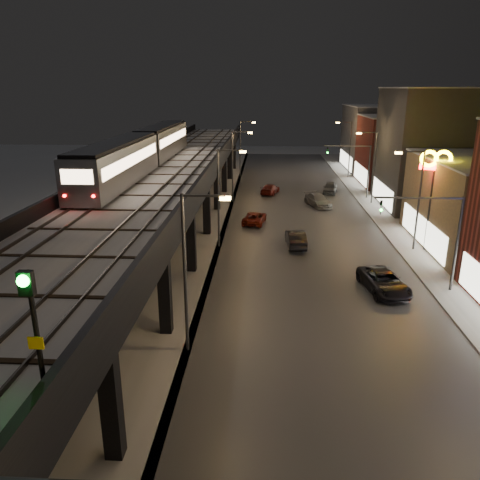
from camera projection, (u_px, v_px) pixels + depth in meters
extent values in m
cube|color=#46474D|center=(305.00, 235.00, 46.74)|extent=(17.00, 120.00, 0.06)
cube|color=#9FA1A8|center=(406.00, 236.00, 46.20)|extent=(4.00, 120.00, 0.14)
cube|color=#9FA1A8|center=(171.00, 233.00, 47.44)|extent=(11.00, 120.00, 0.06)
cube|color=black|center=(162.00, 183.00, 42.81)|extent=(9.00, 100.00, 1.00)
cube|color=black|center=(111.00, 400.00, 17.96)|extent=(0.70, 0.70, 5.30)
cube|color=black|center=(7.00, 340.00, 17.38)|extent=(8.00, 0.60, 0.50)
cube|color=black|center=(42.00, 289.00, 27.84)|extent=(0.70, 0.70, 5.30)
cube|color=black|center=(165.00, 292.00, 27.45)|extent=(0.70, 0.70, 5.30)
cube|color=black|center=(99.00, 251.00, 26.87)|extent=(8.00, 0.60, 0.50)
cube|color=black|center=(99.00, 238.00, 37.33)|extent=(0.70, 0.70, 5.30)
cube|color=black|center=(191.00, 239.00, 36.94)|extent=(0.70, 0.70, 5.30)
cube|color=black|center=(143.00, 208.00, 36.36)|extent=(8.00, 0.60, 0.50)
cube|color=black|center=(133.00, 207.00, 46.82)|extent=(0.70, 0.70, 5.30)
cube|color=black|center=(207.00, 208.00, 46.44)|extent=(0.70, 0.70, 5.30)
cube|color=black|center=(169.00, 183.00, 45.85)|extent=(8.00, 0.60, 0.50)
cube|color=black|center=(156.00, 187.00, 56.32)|extent=(0.70, 0.70, 5.30)
cube|color=black|center=(217.00, 188.00, 55.93)|extent=(0.70, 0.70, 5.30)
cube|color=black|center=(185.00, 167.00, 55.35)|extent=(8.00, 0.60, 0.50)
cube|color=black|center=(172.00, 173.00, 65.81)|extent=(0.70, 0.70, 5.30)
cube|color=black|center=(224.00, 173.00, 65.42)|extent=(0.70, 0.70, 5.30)
cube|color=black|center=(197.00, 155.00, 64.84)|extent=(8.00, 0.60, 0.50)
cube|color=black|center=(184.00, 162.00, 75.30)|extent=(0.70, 0.70, 5.30)
cube|color=black|center=(230.00, 163.00, 74.91)|extent=(0.70, 0.70, 5.30)
cube|color=black|center=(206.00, 147.00, 74.33)|extent=(8.00, 0.60, 0.50)
cube|color=black|center=(193.00, 154.00, 84.79)|extent=(0.70, 0.70, 5.30)
cube|color=black|center=(234.00, 154.00, 84.41)|extent=(0.70, 0.70, 5.30)
cube|color=black|center=(213.00, 140.00, 83.83)|extent=(8.00, 0.60, 0.50)
cube|color=#B2B7C1|center=(161.00, 176.00, 42.63)|extent=(8.40, 100.00, 0.16)
cube|color=#332D28|center=(127.00, 174.00, 42.74)|extent=(0.08, 98.00, 0.16)
cube|color=#332D28|center=(142.00, 174.00, 42.67)|extent=(0.08, 98.00, 0.16)
cube|color=#332D28|center=(175.00, 175.00, 42.51)|extent=(0.08, 98.00, 0.16)
cube|color=#332D28|center=(191.00, 175.00, 42.43)|extent=(0.08, 98.00, 0.16)
cube|color=black|center=(113.00, 215.00, 29.30)|extent=(7.80, 0.24, 0.06)
cube|color=black|center=(166.00, 171.00, 44.49)|extent=(7.80, 0.24, 0.06)
cube|color=black|center=(192.00, 150.00, 59.68)|extent=(7.80, 0.24, 0.06)
cube|color=black|center=(207.00, 137.00, 74.87)|extent=(7.80, 0.24, 0.06)
cube|color=black|center=(209.00, 172.00, 42.25)|extent=(0.30, 100.00, 1.10)
cube|color=black|center=(114.00, 171.00, 42.71)|extent=(0.30, 100.00, 1.10)
cube|color=silver|center=(422.00, 231.00, 42.85)|extent=(0.10, 12.00, 2.40)
cube|color=#353639|center=(437.00, 150.00, 56.05)|extent=(12.00, 13.00, 14.00)
cube|color=silver|center=(382.00, 193.00, 58.04)|extent=(0.10, 10.40, 2.40)
cube|color=#B2B7C1|center=(445.00, 88.00, 53.86)|extent=(12.20, 13.20, 0.16)
cube|color=maroon|center=(403.00, 151.00, 69.96)|extent=(12.00, 12.00, 10.00)
cube|color=silver|center=(360.00, 174.00, 71.33)|extent=(0.10, 9.60, 2.40)
cube|color=#B2B7C1|center=(407.00, 116.00, 68.39)|extent=(12.20, 12.20, 0.16)
cube|color=#4E4F52|center=(382.00, 138.00, 83.10)|extent=(12.00, 16.00, 11.00)
cube|color=silver|center=(346.00, 160.00, 84.62)|extent=(0.10, 12.80, 2.40)
cube|color=#B2B7C1|center=(385.00, 106.00, 81.37)|extent=(12.20, 16.20, 0.16)
cylinder|color=#38383A|center=(185.00, 276.00, 24.90)|extent=(0.18, 0.18, 9.00)
cube|color=#38383A|center=(203.00, 196.00, 23.47)|extent=(2.20, 0.12, 0.12)
cube|color=#E6AD4C|center=(225.00, 198.00, 23.45)|extent=(0.55, 0.28, 0.18)
cylinder|color=#38383A|center=(218.00, 200.00, 41.98)|extent=(0.18, 0.18, 9.00)
cube|color=#38383A|center=(230.00, 150.00, 40.56)|extent=(2.20, 0.12, 0.12)
cube|color=#E6AD4C|center=(243.00, 152.00, 40.54)|extent=(0.55, 0.28, 0.18)
cylinder|color=#38383A|center=(419.00, 202.00, 41.06)|extent=(0.18, 0.18, 9.00)
cube|color=#38383A|center=(412.00, 152.00, 39.75)|extent=(2.20, 0.12, 0.12)
cube|color=#E6AD4C|center=(399.00, 153.00, 39.84)|extent=(0.55, 0.28, 0.18)
cylinder|color=#38383A|center=(232.00, 167.00, 59.07)|extent=(0.18, 0.18, 9.00)
cube|color=#38383A|center=(241.00, 132.00, 57.65)|extent=(2.20, 0.12, 0.12)
cube|color=#E6AD4C|center=(250.00, 133.00, 57.63)|extent=(0.55, 0.28, 0.18)
cylinder|color=#38383A|center=(374.00, 169.00, 58.14)|extent=(0.18, 0.18, 9.00)
cube|color=#38383A|center=(368.00, 132.00, 56.84)|extent=(2.20, 0.12, 0.12)
cube|color=#E6AD4C|center=(359.00, 133.00, 56.93)|extent=(0.55, 0.28, 0.18)
cylinder|color=#38383A|center=(240.00, 149.00, 76.16)|extent=(0.18, 0.18, 9.00)
cube|color=#38383A|center=(247.00, 122.00, 74.73)|extent=(2.20, 0.12, 0.12)
cube|color=#E6AD4C|center=(254.00, 122.00, 74.71)|extent=(0.55, 0.28, 0.18)
cylinder|color=#38383A|center=(350.00, 150.00, 75.23)|extent=(0.18, 0.18, 9.00)
cube|color=#38383A|center=(345.00, 122.00, 73.92)|extent=(2.20, 0.12, 0.12)
cube|color=#E6AD4C|center=(338.00, 123.00, 74.02)|extent=(0.55, 0.28, 0.18)
cylinder|color=#38383A|center=(457.00, 246.00, 32.82)|extent=(0.20, 0.20, 7.00)
cube|color=#38383A|center=(419.00, 198.00, 31.92)|extent=(6.00, 0.12, 0.12)
imported|color=black|center=(381.00, 205.00, 32.21)|extent=(0.20, 0.16, 1.00)
sphere|color=#0CFF26|center=(381.00, 209.00, 32.15)|extent=(0.18, 0.18, 0.18)
cylinder|color=#38383A|center=(369.00, 172.00, 61.30)|extent=(0.20, 0.20, 7.00)
cube|color=#38383A|center=(347.00, 146.00, 60.40)|extent=(6.00, 0.12, 0.12)
imported|color=black|center=(328.00, 150.00, 60.69)|extent=(0.20, 0.16, 1.00)
sphere|color=#0CFF26|center=(328.00, 152.00, 60.62)|extent=(0.18, 0.18, 0.18)
cube|color=gray|center=(117.00, 164.00, 37.78)|extent=(2.76, 16.67, 3.14)
cube|color=black|center=(116.00, 143.00, 37.26)|extent=(2.48, 16.19, 0.24)
cube|color=#FFD3A4|center=(100.00, 159.00, 37.72)|extent=(0.05, 15.24, 0.86)
cube|color=#FFD3A4|center=(134.00, 159.00, 37.58)|extent=(0.05, 15.24, 0.86)
cube|color=gray|center=(163.00, 141.00, 54.26)|extent=(2.76, 16.67, 3.14)
cube|color=black|center=(162.00, 126.00, 53.74)|extent=(2.48, 16.19, 0.24)
cube|color=#FFD3A4|center=(151.00, 137.00, 54.20)|extent=(0.05, 15.24, 0.86)
cube|color=#FFD3A4|center=(174.00, 137.00, 54.05)|extent=(0.05, 15.24, 0.86)
cube|color=#FFD3A4|center=(77.00, 177.00, 29.72)|extent=(2.10, 0.05, 0.95)
sphere|color=#FF0C0C|center=(64.00, 196.00, 30.13)|extent=(0.19, 0.19, 0.19)
sphere|color=#FF0C0C|center=(93.00, 196.00, 30.03)|extent=(0.19, 0.19, 0.19)
cylinder|color=black|center=(37.00, 333.00, 11.57)|extent=(0.13, 0.13, 3.33)
cube|color=black|center=(26.00, 283.00, 11.02)|extent=(0.36, 0.20, 0.61)
sphere|color=#0CFF26|center=(23.00, 281.00, 10.87)|extent=(0.29, 0.29, 0.29)
cube|color=#D9B706|center=(36.00, 343.00, 11.54)|extent=(0.39, 0.04, 0.33)
imported|color=black|center=(296.00, 239.00, 43.21)|extent=(1.88, 4.71, 1.52)
imported|color=maroon|center=(255.00, 218.00, 50.55)|extent=(2.77, 4.80, 1.26)
imported|color=maroon|center=(270.00, 189.00, 64.69)|extent=(2.99, 4.92, 1.33)
imported|color=black|center=(384.00, 282.00, 33.56)|extent=(3.35, 5.75, 1.51)
imported|color=gray|center=(318.00, 201.00, 57.98)|extent=(3.56, 5.45, 1.47)
imported|color=#4F5257|center=(330.00, 188.00, 65.18)|extent=(2.62, 4.61, 1.48)
cylinder|color=#38383A|center=(429.00, 212.00, 41.23)|extent=(0.24, 0.24, 7.30)
cube|color=#FF0C0C|center=(435.00, 167.00, 40.01)|extent=(2.56, 0.25, 0.46)
torus|color=#FAD000|center=(429.00, 159.00, 39.81)|extent=(1.49, 0.76, 1.48)
torus|color=#FAD000|center=(443.00, 159.00, 39.75)|extent=(1.49, 0.76, 1.48)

